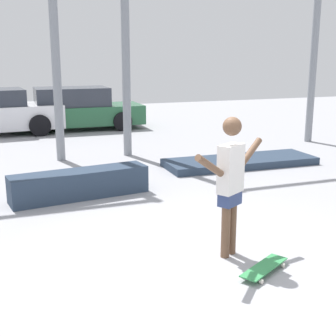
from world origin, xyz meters
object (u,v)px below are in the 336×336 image
Objects in this scene: manual_pad at (240,162)px; parked_car_green at (76,109)px; skateboard at (264,268)px; skateboarder at (230,178)px; grind_box at (80,184)px.

parked_car_green is (-2.55, 6.59, 0.58)m from manual_pad.
skateboard is 0.22× the size of manual_pad.
manual_pad is (2.54, 4.25, -0.91)m from skateboarder.
skateboarder is 1.11m from skateboard.
grind_box is 0.56× the size of parked_car_green.
parked_car_green is (1.28, 7.76, 0.42)m from grind_box.
parked_car_green is (-0.00, 10.84, -0.33)m from skateboarder.
manual_pad is at bearing 33.70° from skateboard.
skateboard is at bearing -116.29° from manual_pad.
manual_pad is (2.39, 4.84, 0.02)m from skateboard.
grind_box reaches higher than skateboard.
skateboarder is 3.42m from grind_box.
parked_car_green is at bearing 59.50° from skateboarder.
parked_car_green is at bearing 111.14° from manual_pad.
grind_box is at bearing -163.03° from manual_pad.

